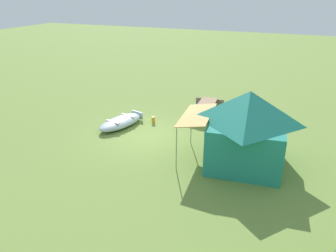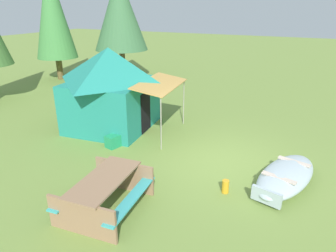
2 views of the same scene
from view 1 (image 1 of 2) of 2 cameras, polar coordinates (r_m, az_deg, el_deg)
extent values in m
plane|color=olive|center=(15.05, -3.08, -1.73)|extent=(80.00, 80.00, 0.00)
ellipsoid|color=#A5B7BF|center=(16.11, -8.17, 0.67)|extent=(2.79, 1.69, 0.46)
ellipsoid|color=#3A4043|center=(16.10, -8.18, 0.79)|extent=(2.56, 1.52, 0.17)
cube|color=beige|center=(15.71, -9.54, 0.74)|extent=(0.34, 0.83, 0.04)
cube|color=beige|center=(16.39, -6.93, 1.84)|extent=(0.34, 0.83, 0.04)
cube|color=#A5B7BF|center=(16.91, -5.33, 1.96)|extent=(0.25, 0.69, 0.35)
cube|color=#218374|center=(12.69, 13.24, -2.88)|extent=(3.05, 2.91, 1.74)
pyramid|color=#218374|center=(12.15, 13.85, 3.28)|extent=(3.29, 3.15, 1.15)
cube|color=black|center=(12.86, 7.26, -2.75)|extent=(0.76, 0.10, 1.39)
cube|color=tan|center=(12.54, 5.01, 1.94)|extent=(2.62, 1.36, 0.20)
cylinder|color=gray|center=(11.98, 1.44, -4.06)|extent=(0.04, 0.04, 1.66)
cylinder|color=gray|center=(14.05, 4.01, 0.10)|extent=(0.04, 0.04, 1.66)
cube|color=#906C4F|center=(17.05, 6.69, 3.92)|extent=(1.98, 0.98, 0.04)
cube|color=teal|center=(17.28, 4.57, 3.07)|extent=(1.93, 0.41, 0.04)
cube|color=teal|center=(17.06, 8.72, 2.59)|extent=(1.93, 0.41, 0.04)
cube|color=#906C4F|center=(17.97, 7.19, 3.57)|extent=(0.18, 1.53, 0.75)
cube|color=#906C4F|center=(16.39, 6.01, 1.70)|extent=(0.18, 1.53, 0.75)
cube|color=#208F5B|center=(14.35, 9.95, -2.47)|extent=(0.66, 0.48, 0.39)
cylinder|color=gold|center=(16.42, -2.55, 1.06)|extent=(0.24, 0.24, 0.33)
camera|label=2|loc=(21.69, 0.91, 17.47)|focal=32.73mm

